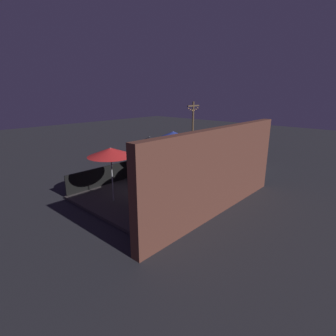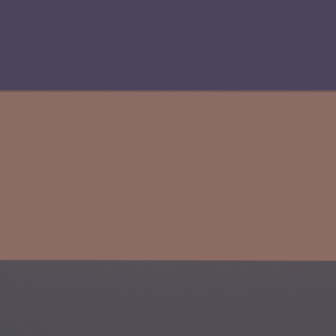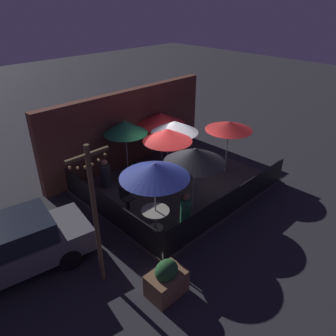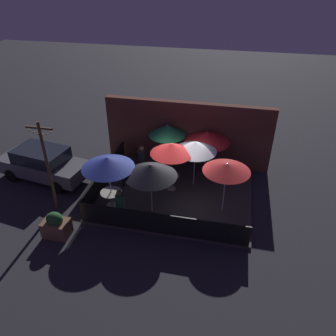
{
  "view_description": "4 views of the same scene",
  "coord_description": "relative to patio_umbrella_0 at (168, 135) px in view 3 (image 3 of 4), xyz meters",
  "views": [
    {
      "loc": [
        8.3,
        7.98,
        4.58
      ],
      "look_at": [
        -0.85,
        -0.36,
        1.0
      ],
      "focal_mm": 28.0,
      "sensor_mm": 36.0,
      "label": 1
    },
    {
      "loc": [
        0.58,
        11.84,
        4.12
      ],
      "look_at": [
        0.65,
        0.23,
        1.17
      ],
      "focal_mm": 50.0,
      "sensor_mm": 36.0,
      "label": 2
    },
    {
      "loc": [
        -8.18,
        -7.87,
        6.99
      ],
      "look_at": [
        -0.51,
        -0.02,
        1.05
      ],
      "focal_mm": 35.0,
      "sensor_mm": 36.0,
      "label": 3
    },
    {
      "loc": [
        2.23,
        -11.9,
        9.08
      ],
      "look_at": [
        -0.39,
        0.16,
        1.3
      ],
      "focal_mm": 35.0,
      "sensor_mm": 36.0,
      "label": 4
    }
  ],
  "objects": [
    {
      "name": "patron_1",
      "position": [
        -1.6,
        -2.46,
        -1.5
      ],
      "size": [
        0.37,
        0.37,
        1.38
      ],
      "rotation": [
        0.0,
        0.0,
        1.63
      ],
      "color": "#236642",
      "rests_on": "patio_deck"
    },
    {
      "name": "patio_deck",
      "position": [
        0.25,
        -0.27,
        -2.19
      ],
      "size": [
        6.82,
        5.53,
        0.12
      ],
      "color": "#383333",
      "rests_on": "ground_plane"
    },
    {
      "name": "patron_0",
      "position": [
        -1.87,
        1.58,
        -1.61
      ],
      "size": [
        0.49,
        0.49,
        1.17
      ],
      "rotation": [
        0.0,
        0.0,
        4.5
      ],
      "color": "#333338",
      "rests_on": "patio_deck"
    },
    {
      "name": "dining_table_0",
      "position": [
        0.0,
        0.0,
        -1.55
      ],
      "size": [
        0.74,
        0.74,
        0.74
      ],
      "color": "#9E998E",
      "rests_on": "patio_deck"
    },
    {
      "name": "patio_umbrella_5",
      "position": [
        0.96,
        0.56,
        -0.09
      ],
      "size": [
        1.94,
        1.94,
        2.28
      ],
      "color": "#B2B2B7",
      "rests_on": "patio_deck"
    },
    {
      "name": "dining_table_1",
      "position": [
        -2.25,
        -1.76,
        -1.56
      ],
      "size": [
        0.91,
        0.91,
        0.71
      ],
      "color": "#9E998E",
      "rests_on": "patio_deck"
    },
    {
      "name": "planter_box",
      "position": [
        -3.76,
        -3.82,
        -1.78
      ],
      "size": [
        1.0,
        0.7,
        1.09
      ],
      "color": "brown",
      "rests_on": "ground_plane"
    },
    {
      "name": "patio_umbrella_3",
      "position": [
        2.43,
        -1.03,
        -0.01
      ],
      "size": [
        1.91,
        1.91,
        2.3
      ],
      "color": "#B2B2B7",
      "rests_on": "patio_deck"
    },
    {
      "name": "ground_plane",
      "position": [
        0.25,
        -0.27,
        -2.25
      ],
      "size": [
        60.0,
        60.0,
        0.0
      ],
      "primitive_type": "plane",
      "color": "#26262B"
    },
    {
      "name": "parked_car_0",
      "position": [
        -6.3,
        -0.27,
        -1.4
      ],
      "size": [
        4.6,
        2.38,
        1.62
      ],
      "rotation": [
        0.0,
        0.0,
        -0.16
      ],
      "color": "#5B5B60",
      "rests_on": "ground_plane"
    },
    {
      "name": "patio_umbrella_2",
      "position": [
        -0.59,
        1.82,
        -0.04
      ],
      "size": [
        1.8,
        1.8,
        2.36
      ],
      "color": "#B2B2B7",
      "rests_on": "patio_deck"
    },
    {
      "name": "patio_umbrella_4",
      "position": [
        -0.47,
        -1.78,
        -0.07
      ],
      "size": [
        2.11,
        2.11,
        2.32
      ],
      "color": "#B2B2B7",
      "rests_on": "patio_deck"
    },
    {
      "name": "fence_side_left",
      "position": [
        -3.11,
        -0.27,
        -1.66
      ],
      "size": [
        0.05,
        5.33,
        0.95
      ],
      "color": "black",
      "rests_on": "patio_deck"
    },
    {
      "name": "building_wall",
      "position": [
        0.25,
        2.72,
        -0.57
      ],
      "size": [
        8.42,
        0.36,
        3.37
      ],
      "color": "brown",
      "rests_on": "ground_plane"
    },
    {
      "name": "patio_umbrella_1",
      "position": [
        -2.25,
        -1.76,
        0.04
      ],
      "size": [
        2.15,
        2.15,
        2.41
      ],
      "color": "#B2B2B7",
      "rests_on": "patio_deck"
    },
    {
      "name": "patio_chair_0",
      "position": [
        -0.98,
        0.83,
        -1.62
      ],
      "size": [
        0.56,
        0.56,
        0.93
      ],
      "rotation": [
        0.0,
        0.0,
        -0.7
      ],
      "color": "black",
      "rests_on": "patio_deck"
    },
    {
      "name": "patio_umbrella_6",
      "position": [
        1.34,
        1.77,
        -0.16
      ],
      "size": [
        2.19,
        2.19,
        2.23
      ],
      "color": "#B2B2B7",
      "rests_on": "patio_deck"
    },
    {
      "name": "patio_umbrella_0",
      "position": [
        0.0,
        0.0,
        0.0
      ],
      "size": [
        1.89,
        1.89,
        2.37
      ],
      "color": "#B2B2B7",
      "rests_on": "patio_deck"
    },
    {
      "name": "fence_front",
      "position": [
        0.25,
        -2.99,
        -1.66
      ],
      "size": [
        6.62,
        0.05,
        0.95
      ],
      "color": "black",
      "rests_on": "patio_deck"
    },
    {
      "name": "light_post",
      "position": [
        -4.66,
        -2.24,
        0.0
      ],
      "size": [
        1.1,
        0.12,
        4.04
      ],
      "color": "brown",
      "rests_on": "ground_plane"
    },
    {
      "name": "patio_chair_1",
      "position": [
        -2.23,
        -0.2,
        -1.63
      ],
      "size": [
        0.41,
        0.41,
        0.92
      ],
      "rotation": [
        0.0,
        0.0,
        -1.59
      ],
      "color": "black",
      "rests_on": "patio_deck"
    }
  ]
}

